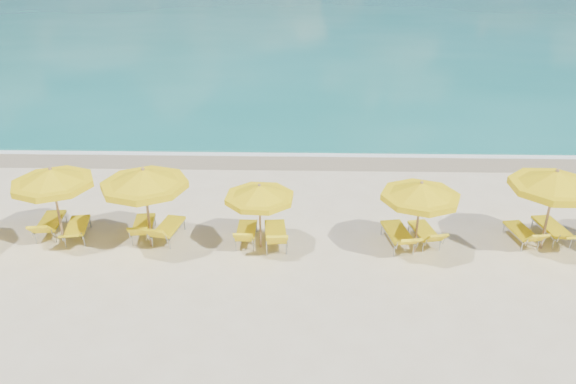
{
  "coord_description": "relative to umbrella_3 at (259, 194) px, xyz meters",
  "views": [
    {
      "loc": [
        0.41,
        -14.43,
        8.59
      ],
      "look_at": [
        0.0,
        1.5,
        1.2
      ],
      "focal_mm": 35.0,
      "sensor_mm": 36.0,
      "label": 1
    }
  ],
  "objects": [
    {
      "name": "lounger_5_left",
      "position": [
        7.91,
        0.49,
        -1.56
      ],
      "size": [
        0.83,
        1.73,
        0.8
      ],
      "rotation": [
        0.0,
        0.0,
        0.17
      ],
      "color": "#A5A8AD",
      "rests_on": "ground"
    },
    {
      "name": "whitecap_near",
      "position": [
        -5.21,
        16.87,
        -1.78
      ],
      "size": [
        14.0,
        0.36,
        0.05
      ],
      "primitive_type": "cube",
      "color": "white",
      "rests_on": "ground"
    },
    {
      "name": "lounger_4_left",
      "position": [
        4.12,
        0.21,
        -1.53
      ],
      "size": [
        0.96,
        2.03,
        0.87
      ],
      "rotation": [
        0.0,
        0.0,
        0.17
      ],
      "color": "#A5A8AD",
      "rests_on": "ground"
    },
    {
      "name": "umbrella_2",
      "position": [
        -3.29,
        -0.02,
        0.41
      ],
      "size": [
        2.73,
        2.73,
        2.56
      ],
      "rotation": [
        0.0,
        0.0,
        0.08
      ],
      "color": "tan",
      "rests_on": "ground"
    },
    {
      "name": "umbrella_5",
      "position": [
        8.39,
        0.15,
        0.41
      ],
      "size": [
        3.3,
        3.3,
        2.56
      ],
      "rotation": [
        0.0,
        0.0,
        0.39
      ],
      "color": "tan",
      "rests_on": "ground"
    },
    {
      "name": "lounger_2_left",
      "position": [
        -3.67,
        0.58,
        -1.55
      ],
      "size": [
        0.82,
        1.83,
        0.86
      ],
      "rotation": [
        0.0,
        0.0,
        0.12
      ],
      "color": "#A5A8AD",
      "rests_on": "ground"
    },
    {
      "name": "umbrella_4",
      "position": [
        4.56,
        -0.18,
        0.18
      ],
      "size": [
        2.34,
        2.34,
        2.3
      ],
      "rotation": [
        0.0,
        0.0,
        0.03
      ],
      "color": "tan",
      "rests_on": "ground"
    },
    {
      "name": "lounger_1_left",
      "position": [
        -6.61,
        0.65,
        -1.54
      ],
      "size": [
        0.86,
        1.96,
        0.87
      ],
      "rotation": [
        0.0,
        0.0,
        0.12
      ],
      "color": "#A5A8AD",
      "rests_on": "ground"
    },
    {
      "name": "ocean",
      "position": [
        0.79,
        47.87,
        -1.78
      ],
      "size": [
        120.0,
        80.0,
        0.3
      ],
      "primitive_type": "cube",
      "color": "#14716A",
      "rests_on": "ground"
    },
    {
      "name": "wet_sand_band",
      "position": [
        0.79,
        7.27,
        -1.78
      ],
      "size": [
        120.0,
        2.6,
        0.01
      ],
      "primitive_type": "cube",
      "color": "tan",
      "rests_on": "ground"
    },
    {
      "name": "lounger_3_left",
      "position": [
        -0.45,
        0.29,
        -1.56
      ],
      "size": [
        0.6,
        1.68,
        0.84
      ],
      "rotation": [
        0.0,
        0.0,
        -0.0
      ],
      "color": "#A5A8AD",
      "rests_on": "ground"
    },
    {
      "name": "ground_plane",
      "position": [
        0.79,
        -0.13,
        -1.78
      ],
      "size": [
        120.0,
        120.0,
        0.0
      ],
      "primitive_type": "plane",
      "color": "beige"
    },
    {
      "name": "foam_line",
      "position": [
        0.79,
        8.07,
        -1.78
      ],
      "size": [
        120.0,
        1.2,
        0.03
      ],
      "primitive_type": "cube",
      "color": "white",
      "rests_on": "ground"
    },
    {
      "name": "umbrella_3",
      "position": [
        0.0,
        0.0,
        0.0
      ],
      "size": [
        2.6,
        2.6,
        2.08
      ],
      "rotation": [
        0.0,
        0.0,
        0.32
      ],
      "color": "tan",
      "rests_on": "ground"
    },
    {
      "name": "lounger_1_right",
      "position": [
        -5.67,
        0.42,
        -1.56
      ],
      "size": [
        0.93,
        1.94,
        0.72
      ],
      "rotation": [
        0.0,
        0.0,
        0.19
      ],
      "color": "#A5A8AD",
      "rests_on": "ground"
    },
    {
      "name": "umbrella_1",
      "position": [
        -6.08,
        0.24,
        0.3
      ],
      "size": [
        2.45,
        2.45,
        2.43
      ],
      "rotation": [
        0.0,
        0.0,
        0.02
      ],
      "color": "tan",
      "rests_on": "ground"
    },
    {
      "name": "whitecap_far",
      "position": [
        8.79,
        23.87,
        -1.78
      ],
      "size": [
        18.0,
        0.3,
        0.05
      ],
      "primitive_type": "cube",
      "color": "white",
      "rests_on": "ground"
    },
    {
      "name": "lounger_5_right",
      "position": [
        8.91,
        0.71,
        -1.55
      ],
      "size": [
        0.89,
        2.01,
        0.75
      ],
      "rotation": [
        0.0,
        0.0,
        0.14
      ],
      "color": "#A5A8AD",
      "rests_on": "ground"
    },
    {
      "name": "lounger_4_right",
      "position": [
        4.96,
        0.41,
        -1.56
      ],
      "size": [
        0.91,
        1.8,
        0.82
      ],
      "rotation": [
        0.0,
        0.0,
        0.2
      ],
      "color": "#A5A8AD",
      "rests_on": "ground"
    },
    {
      "name": "lounger_2_right",
      "position": [
        -2.87,
        0.42,
        -1.55
      ],
      "size": [
        0.92,
        1.88,
        0.88
      ],
      "rotation": [
        0.0,
        0.0,
        -0.17
      ],
      "color": "#A5A8AD",
      "rests_on": "ground"
    },
    {
      "name": "lounger_3_right",
      "position": [
        0.45,
        0.16,
        -1.54
      ],
      "size": [
        0.81,
        1.92,
        0.92
      ],
      "rotation": [
        0.0,
        0.0,
        0.09
      ],
      "color": "#A5A8AD",
      "rests_on": "ground"
    }
  ]
}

